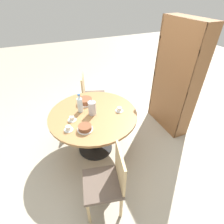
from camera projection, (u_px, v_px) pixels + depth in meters
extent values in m
plane|color=#B2A893|center=(96.00, 148.00, 2.93)|extent=(14.00, 14.00, 0.00)
cylinder|color=black|center=(96.00, 147.00, 2.92)|extent=(0.55, 0.55, 0.03)
cylinder|color=black|center=(94.00, 132.00, 2.72)|extent=(0.14, 0.14, 0.65)
cylinder|color=#9E7042|center=(93.00, 114.00, 2.52)|extent=(1.27, 1.27, 0.04)
cylinder|color=tan|center=(87.00, 183.00, 2.18)|extent=(0.03, 0.03, 0.41)
cylinder|color=tan|center=(89.00, 213.00, 1.89)|extent=(0.03, 0.03, 0.41)
cylinder|color=tan|center=(115.00, 179.00, 2.23)|extent=(0.03, 0.03, 0.41)
cylinder|color=tan|center=(121.00, 207.00, 1.95)|extent=(0.03, 0.03, 0.41)
cube|color=brown|center=(102.00, 184.00, 1.93)|extent=(0.50, 0.50, 0.04)
cube|color=tan|center=(120.00, 168.00, 1.82)|extent=(0.39, 0.11, 0.43)
cylinder|color=tan|center=(104.00, 111.00, 3.43)|extent=(0.03, 0.03, 0.41)
cylinder|color=tan|center=(103.00, 101.00, 3.72)|extent=(0.03, 0.03, 0.41)
cylinder|color=tan|center=(86.00, 112.00, 3.40)|extent=(0.03, 0.03, 0.41)
cylinder|color=tan|center=(86.00, 102.00, 3.69)|extent=(0.03, 0.03, 0.41)
cube|color=brown|center=(94.00, 97.00, 3.43)|extent=(0.53, 0.53, 0.04)
cube|color=tan|center=(83.00, 86.00, 3.28)|extent=(0.39, 0.15, 0.43)
cube|color=brown|center=(193.00, 90.00, 2.61)|extent=(0.04, 0.28, 1.86)
cube|color=brown|center=(161.00, 71.00, 3.21)|extent=(0.04, 0.28, 1.86)
cube|color=brown|center=(169.00, 81.00, 2.87)|extent=(0.84, 0.02, 1.86)
cube|color=brown|center=(166.00, 122.00, 3.45)|extent=(0.77, 0.27, 0.04)
cube|color=brown|center=(172.00, 96.00, 3.09)|extent=(0.77, 0.27, 0.04)
cube|color=brown|center=(180.00, 61.00, 2.73)|extent=(0.77, 0.27, 0.04)
cube|color=brown|center=(190.00, 18.00, 2.37)|extent=(0.77, 0.27, 0.04)
cube|color=beige|center=(176.00, 117.00, 3.11)|extent=(0.32, 0.21, 0.53)
cube|color=#28703D|center=(161.00, 104.00, 3.45)|extent=(0.32, 0.21, 0.52)
cube|color=#234793|center=(184.00, 90.00, 2.78)|extent=(0.30, 0.21, 0.43)
cube|color=orange|center=(166.00, 76.00, 3.10)|extent=(0.30, 0.21, 0.52)
cube|color=black|center=(194.00, 46.00, 2.40)|extent=(0.34, 0.21, 0.54)
cube|color=#B72D28|center=(173.00, 42.00, 2.74)|extent=(0.34, 0.21, 0.44)
cylinder|color=silver|center=(92.00, 108.00, 2.44)|extent=(0.11, 0.11, 0.20)
cone|color=silver|center=(92.00, 102.00, 2.38)|extent=(0.10, 0.10, 0.02)
sphere|color=silver|center=(91.00, 100.00, 2.37)|extent=(0.02, 0.02, 0.02)
cylinder|color=silver|center=(80.00, 105.00, 2.49)|extent=(0.08, 0.08, 0.21)
cylinder|color=silver|center=(79.00, 97.00, 2.41)|extent=(0.03, 0.03, 0.06)
cylinder|color=#2D5184|center=(79.00, 95.00, 2.39)|extent=(0.04, 0.04, 0.01)
cylinder|color=white|center=(85.00, 103.00, 2.72)|extent=(0.24, 0.24, 0.01)
cylinder|color=brown|center=(85.00, 101.00, 2.69)|extent=(0.21, 0.21, 0.07)
cylinder|color=white|center=(85.00, 129.00, 2.22)|extent=(0.20, 0.20, 0.01)
cylinder|color=brown|center=(85.00, 127.00, 2.20)|extent=(0.17, 0.17, 0.06)
cylinder|color=silver|center=(69.00, 130.00, 2.22)|extent=(0.12, 0.12, 0.01)
cylinder|color=silver|center=(68.00, 128.00, 2.20)|extent=(0.06, 0.06, 0.05)
cylinder|color=silver|center=(72.00, 120.00, 2.38)|extent=(0.12, 0.12, 0.01)
cylinder|color=silver|center=(72.00, 118.00, 2.36)|extent=(0.06, 0.06, 0.05)
cylinder|color=silver|center=(119.00, 111.00, 2.55)|extent=(0.12, 0.12, 0.01)
cylinder|color=silver|center=(119.00, 109.00, 2.54)|extent=(0.06, 0.06, 0.05)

